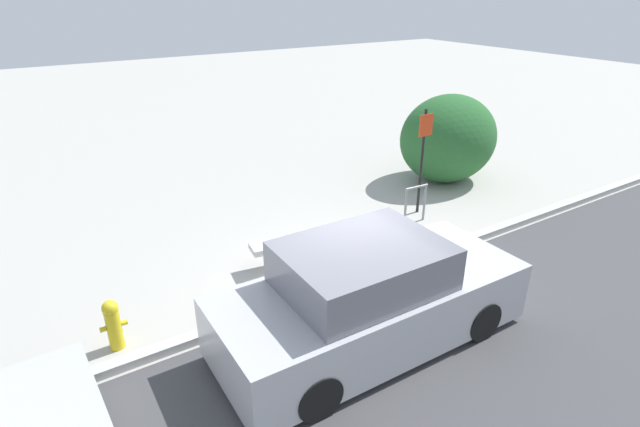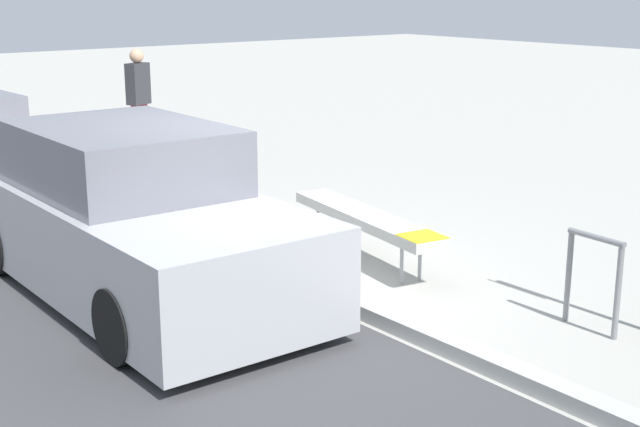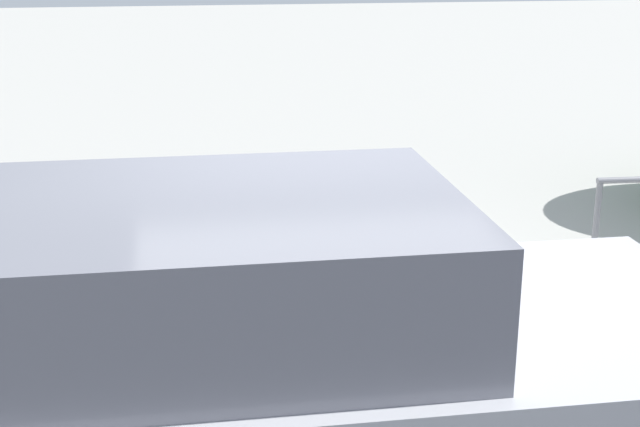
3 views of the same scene
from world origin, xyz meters
name	(u,v)px [view 2 (image 2 of 3)]	position (x,y,z in m)	size (l,w,h in m)	color
ground_plane	(289,283)	(0.00, 0.00, 0.00)	(60.00, 60.00, 0.00)	#ADAAA3
curb	(288,277)	(0.00, 0.00, 0.07)	(60.00, 0.20, 0.13)	#B7B7B2
bench	(366,219)	(-0.09, 1.07, 0.45)	(2.39, 0.75, 0.51)	#99999E
bike_rack	(593,272)	(2.51, 1.28, 0.50)	(0.55, 0.08, 0.83)	gray
fire_hydrant	(149,172)	(-3.71, 0.47, 0.41)	(0.36, 0.22, 0.77)	gold
pedestrian	(139,98)	(-6.99, 2.01, 0.93)	(0.35, 0.45, 1.74)	maroon
parked_car_near	(132,220)	(-0.68, -1.27, 0.69)	(4.40, 1.83, 1.56)	black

